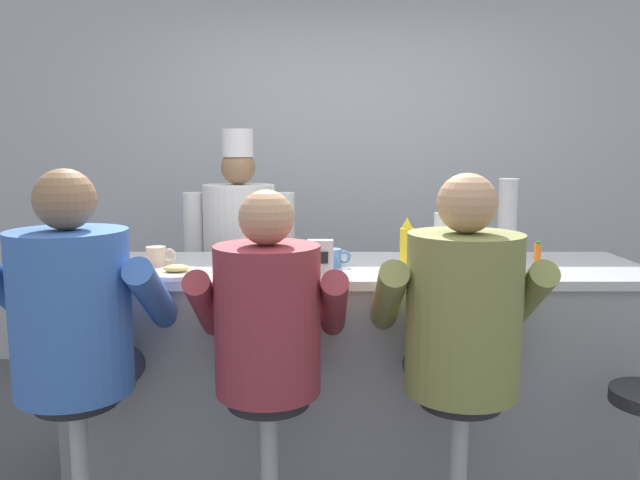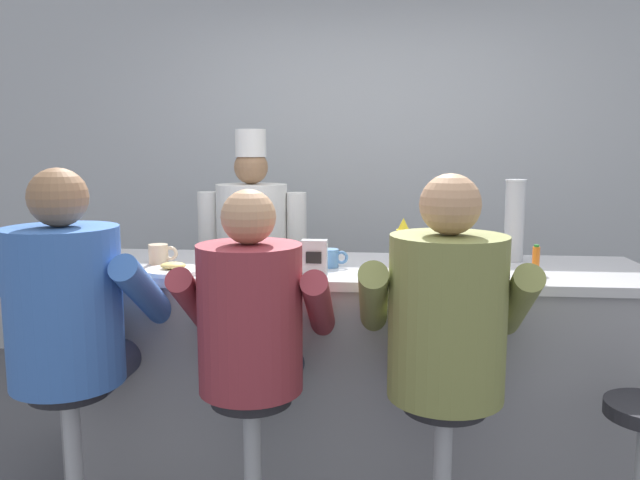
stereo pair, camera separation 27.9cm
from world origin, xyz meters
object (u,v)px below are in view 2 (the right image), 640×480
mustard_bottle_yellow (403,247)px  cereal_bowl (118,267)px  coffee_mug_blue (331,258)px  breakfast_plate (173,270)px  diner_seated_blue (70,313)px  water_pitcher_clear (448,240)px  cup_stack_steel (514,221)px  coffee_mug_tan (160,254)px  napkin_dispenser_chrome (314,256)px  diner_seated_maroon (252,326)px  diner_seated_olive (446,325)px  cook_in_whites_near (252,257)px  hot_sauce_bottle_orange (536,263)px  ketchup_bottle_red (460,248)px

mustard_bottle_yellow → cereal_bowl: 1.22m
cereal_bowl → coffee_mug_blue: (0.89, 0.23, 0.01)m
breakfast_plate → cereal_bowl: (-0.23, -0.03, 0.01)m
diner_seated_blue → cereal_bowl: bearing=76.7°
water_pitcher_clear → breakfast_plate: size_ratio=0.97×
water_pitcher_clear → cup_stack_steel: size_ratio=0.61×
water_pitcher_clear → coffee_mug_tan: water_pitcher_clear is taller
cup_stack_steel → diner_seated_blue: size_ratio=0.26×
water_pitcher_clear → cereal_bowl: 1.45m
napkin_dispenser_chrome → diner_seated_blue: size_ratio=0.10×
diner_seated_maroon → diner_seated_olive: 0.71m
mustard_bottle_yellow → diner_seated_blue: diner_seated_blue is taller
coffee_mug_blue → water_pitcher_clear: bearing=8.2°
coffee_mug_blue → cook_in_whites_near: bearing=122.9°
coffee_mug_tan → diner_seated_olive: bearing=-23.0°
cup_stack_steel → napkin_dispenser_chrome: bearing=-158.0°
coffee_mug_blue → napkin_dispenser_chrome: 0.15m
hot_sauce_bottle_orange → coffee_mug_tan: 1.65m
diner_seated_olive → cook_in_whites_near: cook_in_whites_near is taller
cup_stack_steel → coffee_mug_blue: bearing=-164.5°
water_pitcher_clear → cup_stack_steel: cup_stack_steel is taller
water_pitcher_clear → cup_stack_steel: (0.32, 0.16, 0.07)m
hot_sauce_bottle_orange → coffee_mug_tan: hot_sauce_bottle_orange is taller
coffee_mug_tan → coffee_mug_blue: bearing=-0.6°
water_pitcher_clear → diner_seated_maroon: 1.01m
hot_sauce_bottle_orange → ketchup_bottle_red: bearing=156.3°
coffee_mug_blue → cook_in_whites_near: cook_in_whites_near is taller
ketchup_bottle_red → water_pitcher_clear: (-0.04, 0.15, 0.01)m
breakfast_plate → diner_seated_blue: diner_seated_blue is taller
breakfast_plate → cook_in_whites_near: size_ratio=0.15×
cereal_bowl → diner_seated_blue: size_ratio=0.11×
mustard_bottle_yellow → ketchup_bottle_red: bearing=-0.2°
cereal_bowl → water_pitcher_clear: bearing=12.1°
water_pitcher_clear → cook_in_whites_near: bearing=144.8°
cereal_bowl → diner_seated_maroon: bearing=-25.0°
napkin_dispenser_chrome → mustard_bottle_yellow: bearing=9.0°
diner_seated_maroon → mustard_bottle_yellow: bearing=38.6°
mustard_bottle_yellow → hot_sauce_bottle_orange: bearing=-13.4°
coffee_mug_blue → diner_seated_maroon: diner_seated_maroon is taller
diner_seated_blue → diner_seated_olive: size_ratio=1.01×
cup_stack_steel → diner_seated_blue: diner_seated_blue is taller
ketchup_bottle_red → water_pitcher_clear: 0.15m
water_pitcher_clear → napkin_dispenser_chrome: water_pitcher_clear is taller
hot_sauce_bottle_orange → cook_in_whites_near: cook_in_whites_near is taller
diner_seated_olive → breakfast_plate: bearing=163.8°
hot_sauce_bottle_orange → coffee_mug_tan: bearing=172.9°
mustard_bottle_yellow → cup_stack_steel: size_ratio=0.61×
coffee_mug_blue → diner_seated_olive: size_ratio=0.08×
breakfast_plate → diner_seated_olive: diner_seated_olive is taller
water_pitcher_clear → cereal_bowl: bearing=-167.9°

